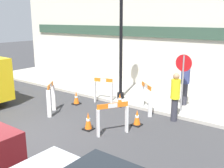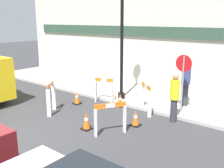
% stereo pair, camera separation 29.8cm
% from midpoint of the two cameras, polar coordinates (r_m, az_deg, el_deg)
% --- Properties ---
extents(ground_plane, '(60.00, 60.00, 0.00)m').
position_cam_midpoint_polar(ground_plane, '(8.10, -19.75, -11.68)').
color(ground_plane, '#38383A').
extents(sidewalk_slab, '(18.00, 2.96, 0.11)m').
position_cam_midpoint_polar(sidewalk_slab, '(12.03, 5.09, -2.18)').
color(sidewalk_slab, '#ADA89E').
rests_on(sidewalk_slab, ground_plane).
extents(storefront_facade, '(18.00, 0.22, 5.50)m').
position_cam_midpoint_polar(storefront_facade, '(12.90, 9.27, 10.95)').
color(storefront_facade, beige).
rests_on(storefront_facade, ground_plane).
extents(streetlamp_post, '(0.44, 0.44, 4.79)m').
position_cam_midpoint_polar(streetlamp_post, '(10.69, 3.00, 12.99)').
color(streetlamp_post, black).
rests_on(streetlamp_post, sidewalk_slab).
extents(stop_sign, '(0.60, 0.06, 2.08)m').
position_cam_midpoint_polar(stop_sign, '(9.54, 16.07, 2.06)').
color(stop_sign, gray).
rests_on(stop_sign, sidewalk_slab).
extents(barricade_0, '(0.78, 0.39, 1.05)m').
position_cam_midpoint_polar(barricade_0, '(10.80, -0.96, -1.25)').
color(barricade_0, white).
rests_on(barricade_0, ground_plane).
extents(barricade_1, '(0.58, 0.71, 1.15)m').
position_cam_midpoint_polar(barricade_1, '(9.82, -12.27, -2.82)').
color(barricade_1, white).
rests_on(barricade_1, ground_plane).
extents(barricade_2, '(0.63, 0.90, 0.99)m').
position_cam_midpoint_polar(barricade_2, '(7.86, 0.72, -7.24)').
color(barricade_2, white).
rests_on(barricade_2, ground_plane).
extents(barricade_3, '(0.80, 0.68, 1.11)m').
position_cam_midpoint_polar(barricade_3, '(9.68, 8.24, -2.94)').
color(barricade_3, white).
rests_on(barricade_3, ground_plane).
extents(traffic_cone_0, '(0.30, 0.30, 0.57)m').
position_cam_midpoint_polar(traffic_cone_0, '(8.33, -4.56, -8.04)').
color(traffic_cone_0, black).
rests_on(traffic_cone_0, ground_plane).
extents(traffic_cone_1, '(0.30, 0.30, 0.53)m').
position_cam_midpoint_polar(traffic_cone_1, '(10.45, 2.60, -3.54)').
color(traffic_cone_1, black).
rests_on(traffic_cone_1, ground_plane).
extents(traffic_cone_2, '(0.30, 0.30, 0.54)m').
position_cam_midpoint_polar(traffic_cone_2, '(10.81, -6.87, -2.99)').
color(traffic_cone_2, black).
rests_on(traffic_cone_2, ground_plane).
extents(traffic_cone_3, '(0.30, 0.30, 0.53)m').
position_cam_midpoint_polar(traffic_cone_3, '(8.63, 6.15, -7.43)').
color(traffic_cone_3, black).
rests_on(traffic_cone_3, ground_plane).
extents(person_worker, '(0.39, 0.39, 1.67)m').
position_cam_midpoint_polar(person_worker, '(9.00, 14.37, -2.52)').
color(person_worker, '#33333D').
rests_on(person_worker, ground_plane).
extents(person_pedestrian, '(0.44, 0.44, 1.81)m').
position_cam_midpoint_polar(person_pedestrian, '(10.43, 16.57, 0.64)').
color(person_pedestrian, '#33333D').
rests_on(person_pedestrian, sidewalk_slab).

